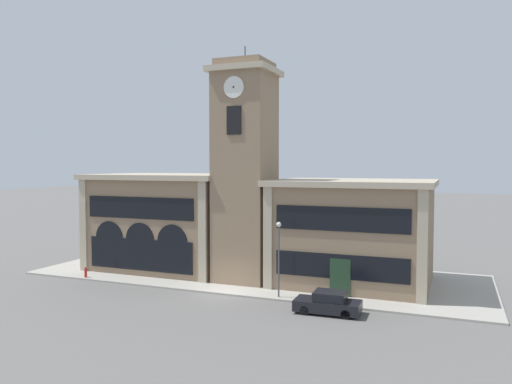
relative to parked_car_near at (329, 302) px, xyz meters
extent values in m
plane|color=#605E5B|center=(-8.53, 1.51, -0.75)|extent=(300.00, 300.00, 0.00)
cube|color=#A39E93|center=(-8.53, 8.53, -0.68)|extent=(38.36, 14.03, 0.15)
cube|color=#897056|center=(-8.53, 6.20, 7.74)|extent=(4.32, 4.32, 16.99)
cube|color=tan|center=(-8.53, 6.20, 16.46)|extent=(5.02, 5.02, 0.45)
cube|color=#897056|center=(-8.53, 6.20, 16.99)|extent=(3.98, 3.98, 0.60)
cylinder|color=#4C4C51|center=(-8.53, 6.20, 17.89)|extent=(0.10, 0.10, 1.20)
cylinder|color=silver|center=(-8.53, 3.99, 14.89)|extent=(1.68, 0.10, 1.68)
cylinder|color=black|center=(-8.53, 3.92, 14.89)|extent=(0.13, 0.04, 0.13)
cylinder|color=silver|center=(-10.74, 6.20, 14.89)|extent=(0.10, 1.68, 1.68)
cylinder|color=black|center=(-10.81, 6.20, 14.89)|extent=(0.04, 0.13, 0.13)
cube|color=black|center=(-8.53, 4.00, 12.35)|extent=(1.21, 0.10, 2.20)
cube|color=#897056|center=(-17.35, 8.79, 3.42)|extent=(12.72, 9.51, 8.35)
cube|color=tan|center=(-17.35, 8.79, 7.82)|extent=(13.42, 10.21, 0.45)
cube|color=tan|center=(-23.36, 3.98, 3.42)|extent=(0.70, 0.16, 8.35)
cube|color=tan|center=(-11.34, 3.98, 3.42)|extent=(0.70, 0.16, 8.35)
cube|color=black|center=(-17.35, 4.00, 5.26)|extent=(10.43, 0.10, 1.84)
cube|color=black|center=(-17.35, 4.00, 1.25)|extent=(10.18, 0.10, 2.67)
cylinder|color=black|center=(-20.53, 3.99, 2.59)|extent=(2.80, 0.06, 2.80)
cylinder|color=black|center=(-17.35, 3.99, 2.59)|extent=(2.80, 0.06, 2.80)
cylinder|color=black|center=(-14.17, 3.99, 2.59)|extent=(2.80, 0.06, 2.80)
cube|color=#897056|center=(-0.11, 8.79, 3.25)|extent=(11.91, 9.51, 8.00)
cube|color=tan|center=(-0.11, 8.79, 7.47)|extent=(12.61, 10.21, 0.45)
cube|color=tan|center=(-5.72, 3.98, 3.25)|extent=(0.70, 0.16, 8.00)
cube|color=tan|center=(5.49, 3.98, 3.25)|extent=(0.70, 0.16, 8.00)
cube|color=black|center=(-0.11, 4.00, 5.01)|extent=(9.77, 0.10, 1.76)
cube|color=#1E3823|center=(-0.11, 3.99, 0.69)|extent=(1.50, 0.12, 2.88)
cube|color=black|center=(-0.11, 4.00, 1.55)|extent=(9.77, 0.10, 1.79)
cube|color=black|center=(-0.06, 0.00, -0.23)|extent=(4.32, 2.04, 0.70)
cube|color=black|center=(0.11, 0.00, 0.41)|extent=(2.10, 1.77, 0.59)
cube|color=black|center=(0.11, 0.00, 0.41)|extent=(2.02, 1.81, 0.44)
cylinder|color=black|center=(-1.35, -0.88, -0.45)|extent=(0.61, 0.24, 0.60)
cylinder|color=black|center=(-1.41, 0.79, -0.45)|extent=(0.61, 0.24, 0.60)
cylinder|color=black|center=(1.29, -0.79, -0.45)|extent=(0.61, 0.24, 0.60)
cylinder|color=black|center=(1.23, 0.88, -0.45)|extent=(0.61, 0.24, 0.60)
cylinder|color=#4C4C51|center=(-4.17, 2.11, 1.93)|extent=(0.12, 0.12, 5.07)
sphere|color=silver|center=(-4.17, 2.11, 4.65)|extent=(0.36, 0.36, 0.36)
cylinder|color=red|center=(-21.42, 1.96, -0.25)|extent=(0.22, 0.22, 0.70)
sphere|color=red|center=(-21.42, 1.96, 0.18)|extent=(0.19, 0.19, 0.19)
camera|label=1|loc=(7.55, -31.36, 8.90)|focal=35.00mm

